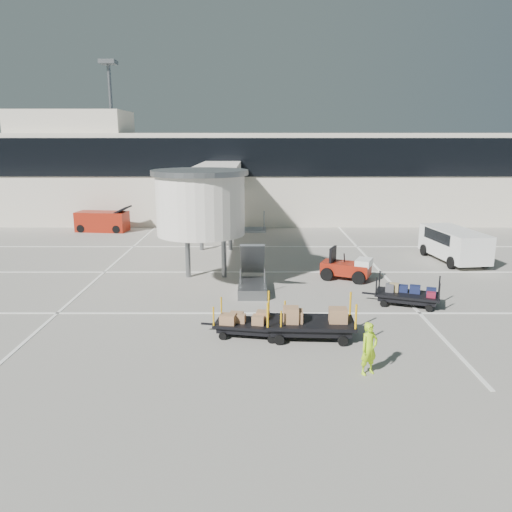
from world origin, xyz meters
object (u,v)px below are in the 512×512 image
object	(u,v)px
box_cart_near	(312,323)
ground_worker	(369,349)
belt_loader	(103,222)
minivan	(453,242)
baggage_tug	(347,268)
box_cart_far	(248,323)
suitcase_cart	(406,295)

from	to	relation	value
box_cart_near	ground_worker	world-z (taller)	ground_worker
belt_loader	minivan	bearing A→B (deg)	-15.39
baggage_tug	box_cart_near	bearing A→B (deg)	-85.06
box_cart_near	belt_loader	size ratio (longest dim) A/B	0.91
box_cart_near	belt_loader	distance (m)	27.41
box_cart_far	belt_loader	size ratio (longest dim) A/B	0.74
baggage_tug	box_cart_near	size ratio (longest dim) A/B	0.70
baggage_tug	minivan	size ratio (longest dim) A/B	0.53
ground_worker	box_cart_near	bearing A→B (deg)	88.12
suitcase_cart	belt_loader	xyz separation A→B (m)	(-19.71, 19.01, 0.35)
ground_worker	box_cart_far	bearing A→B (deg)	111.86
suitcase_cart	belt_loader	bearing A→B (deg)	156.00
suitcase_cart	minivan	xyz separation A→B (m)	(5.42, 8.61, 0.74)
baggage_tug	box_cart_far	xyz separation A→B (m)	(-5.32, -8.04, -0.12)
suitcase_cart	minivan	distance (m)	10.20
box_cart_near	belt_loader	world-z (taller)	belt_loader
suitcase_cart	ground_worker	xyz separation A→B (m)	(-3.27, -6.98, 0.41)
baggage_tug	suitcase_cart	xyz separation A→B (m)	(1.94, -4.36, -0.16)
ground_worker	minivan	world-z (taller)	minivan
suitcase_cart	box_cart_far	bearing A→B (deg)	-133.20
baggage_tug	minivan	bearing A→B (deg)	53.67
suitcase_cart	minivan	size ratio (longest dim) A/B	0.63
baggage_tug	suitcase_cart	bearing A→B (deg)	-42.24
box_cart_near	minivan	bearing A→B (deg)	53.72
ground_worker	minivan	xyz separation A→B (m)	(8.69, 15.59, 0.33)
box_cart_far	box_cart_near	bearing A→B (deg)	3.30
ground_worker	belt_loader	bearing A→B (deg)	93.78
baggage_tug	suitcase_cart	distance (m)	4.78
box_cart_near	minivan	world-z (taller)	minivan
box_cart_near	baggage_tug	bearing A→B (deg)	73.98
minivan	belt_loader	world-z (taller)	belt_loader
suitcase_cart	baggage_tug	bearing A→B (deg)	134.00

